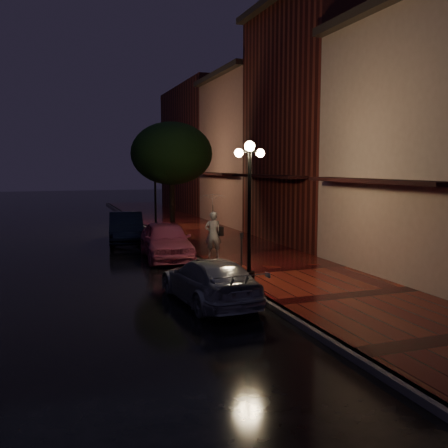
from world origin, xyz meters
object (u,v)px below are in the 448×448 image
object	(u,v)px
woman_with_umbrella	(213,215)
streetlamp_near	(249,203)
street_tree	(172,155)
pink_car	(166,240)
parking_meter	(241,246)
navy_car	(126,227)
streetlamp_far	(155,186)
silver_car	(209,281)

from	to	relation	value
woman_with_umbrella	streetlamp_near	bearing A→B (deg)	97.36
street_tree	pink_car	bearing A→B (deg)	-106.24
parking_meter	navy_car	bearing A→B (deg)	110.54
pink_car	woman_with_umbrella	xyz separation A→B (m)	(1.65, -0.99, 1.06)
navy_car	pink_car	bearing A→B (deg)	-72.56
streetlamp_near	parking_meter	xyz separation A→B (m)	(0.65, 2.28, -1.72)
streetlamp_far	navy_car	size ratio (longest dim) A/B	0.96
streetlamp_far	parking_meter	xyz separation A→B (m)	(0.65, -11.72, -1.72)
silver_car	parking_meter	bearing A→B (deg)	-127.31
streetlamp_near	pink_car	world-z (taller)	streetlamp_near
navy_car	woman_with_umbrella	size ratio (longest dim) A/B	1.77
street_tree	pink_car	size ratio (longest dim) A/B	1.31
street_tree	woman_with_umbrella	size ratio (longest dim) A/B	2.30
streetlamp_near	street_tree	world-z (taller)	street_tree
streetlamp_far	streetlamp_near	bearing A→B (deg)	-90.00
streetlamp_near	streetlamp_far	size ratio (longest dim) A/B	1.00
pink_car	silver_car	distance (m)	6.74
street_tree	navy_car	xyz separation A→B (m)	(-2.51, -0.79, -3.51)
streetlamp_near	silver_car	distance (m)	3.01
navy_car	silver_car	distance (m)	11.63
streetlamp_near	navy_car	bearing A→B (deg)	102.47
navy_car	silver_car	world-z (taller)	navy_car
woman_with_umbrella	parking_meter	world-z (taller)	woman_with_umbrella
silver_car	woman_with_umbrella	size ratio (longest dim) A/B	1.67
streetlamp_far	woman_with_umbrella	world-z (taller)	streetlamp_far
streetlamp_near	navy_car	xyz separation A→B (m)	(-2.26, 10.20, -1.86)
navy_car	parking_meter	bearing A→B (deg)	-62.33
streetlamp_near	streetlamp_far	distance (m)	14.00
street_tree	navy_car	bearing A→B (deg)	-162.46
street_tree	woman_with_umbrella	distance (m)	7.11
navy_car	silver_car	size ratio (longest dim) A/B	1.06
street_tree	silver_car	world-z (taller)	street_tree
streetlamp_far	pink_car	bearing A→B (deg)	-99.13
woman_with_umbrella	street_tree	bearing A→B (deg)	-79.32
pink_car	streetlamp_far	bearing A→B (deg)	85.08
streetlamp_far	street_tree	size ratio (longest dim) A/B	0.74
streetlamp_far	parking_meter	size ratio (longest dim) A/B	3.58
woman_with_umbrella	navy_car	bearing A→B (deg)	-56.20
street_tree	navy_car	distance (m)	4.39
streetlamp_far	street_tree	world-z (taller)	street_tree
street_tree	parking_meter	bearing A→B (deg)	-87.43
pink_car	parking_meter	size ratio (longest dim) A/B	3.70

